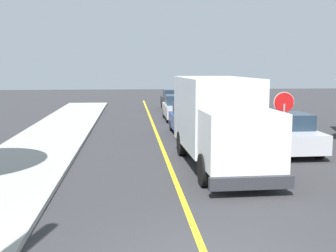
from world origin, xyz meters
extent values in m
cube|color=gold|center=(0.00, 10.00, 0.00)|extent=(0.16, 56.00, 0.01)
cube|color=silver|center=(1.77, 8.73, 1.90)|extent=(2.56, 5.07, 2.60)
cube|color=silver|center=(1.88, 5.23, 1.45)|extent=(2.34, 2.07, 1.70)
cube|color=#1E2D3D|center=(1.91, 4.33, 1.82)|extent=(2.04, 0.14, 0.75)
cube|color=#2D2D33|center=(1.91, 4.15, 0.42)|extent=(2.41, 0.28, 0.36)
cylinder|color=black|center=(2.92, 5.46, 0.50)|extent=(0.33, 1.01, 1.00)
cylinder|color=black|center=(0.82, 5.40, 0.50)|extent=(0.33, 1.01, 1.00)
cylinder|color=black|center=(2.78, 10.01, 0.50)|extent=(0.33, 1.01, 1.00)
cylinder|color=black|center=(0.68, 9.95, 0.50)|extent=(0.33, 1.01, 1.00)
cube|color=#2D4793|center=(1.73, 15.18, 0.65)|extent=(1.86, 4.42, 0.76)
cube|color=#1E2D3D|center=(1.73, 15.33, 1.35)|extent=(1.61, 1.82, 0.64)
cylinder|color=black|center=(2.54, 13.78, 0.32)|extent=(0.23, 0.64, 0.64)
cylinder|color=black|center=(0.96, 13.76, 0.32)|extent=(0.23, 0.64, 0.64)
cylinder|color=black|center=(2.50, 16.59, 0.32)|extent=(0.23, 0.64, 0.64)
cylinder|color=black|center=(0.92, 16.57, 0.32)|extent=(0.23, 0.64, 0.64)
cube|color=#B7B7BC|center=(1.80, 21.52, 0.65)|extent=(1.81, 4.40, 0.76)
cube|color=#1E2D3D|center=(1.80, 21.67, 1.35)|extent=(1.59, 1.80, 0.64)
cylinder|color=black|center=(2.59, 20.11, 0.32)|extent=(0.22, 0.64, 0.64)
cylinder|color=black|center=(1.01, 20.11, 0.32)|extent=(0.22, 0.64, 0.64)
cylinder|color=black|center=(2.59, 22.93, 0.32)|extent=(0.22, 0.64, 0.64)
cylinder|color=black|center=(1.01, 22.93, 0.32)|extent=(0.22, 0.64, 0.64)
cube|color=black|center=(2.20, 28.25, 0.65)|extent=(1.88, 4.43, 0.76)
cube|color=#1E2D3D|center=(2.19, 28.40, 1.35)|extent=(1.62, 1.83, 0.64)
cylinder|color=black|center=(3.01, 26.86, 0.32)|extent=(0.23, 0.64, 0.64)
cylinder|color=black|center=(1.43, 26.83, 0.32)|extent=(0.23, 0.64, 0.64)
cylinder|color=black|center=(2.96, 29.67, 0.32)|extent=(0.23, 0.64, 0.64)
cylinder|color=black|center=(1.38, 29.65, 0.32)|extent=(0.23, 0.64, 0.64)
cube|color=#B7B7BC|center=(5.20, 10.24, 0.65)|extent=(1.90, 4.44, 0.76)
cube|color=#1E2D3D|center=(5.20, 10.09, 1.35)|extent=(1.62, 1.83, 0.64)
cylinder|color=black|center=(4.38, 11.63, 0.32)|extent=(0.23, 0.64, 0.64)
cylinder|color=black|center=(5.96, 11.66, 0.32)|extent=(0.23, 0.64, 0.64)
cylinder|color=black|center=(4.44, 8.81, 0.32)|extent=(0.23, 0.64, 0.64)
cylinder|color=black|center=(6.02, 8.85, 0.32)|extent=(0.23, 0.64, 0.64)
cylinder|color=gray|center=(4.43, 8.61, 1.10)|extent=(0.08, 0.08, 2.20)
cylinder|color=red|center=(4.43, 8.64, 2.25)|extent=(0.76, 0.03, 0.76)
cylinder|color=white|center=(4.43, 8.66, 2.25)|extent=(0.80, 0.02, 0.80)
camera|label=1|loc=(-1.40, -6.99, 3.62)|focal=45.41mm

